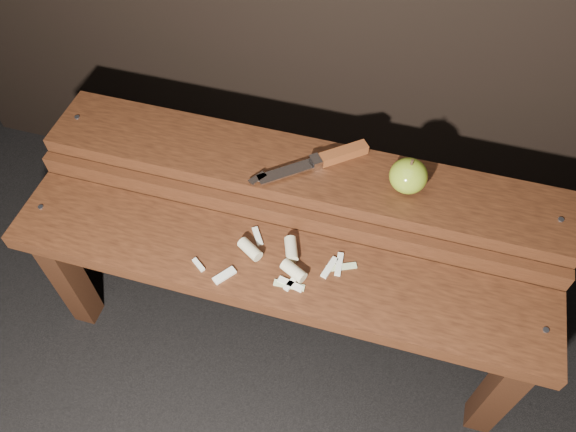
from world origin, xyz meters
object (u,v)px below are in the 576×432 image
(apple, at_px, (408,176))
(knife, at_px, (329,158))
(bench_rear_tier, at_px, (300,191))
(bench_front_tier, at_px, (273,284))

(apple, distance_m, knife, 0.18)
(bench_rear_tier, distance_m, knife, 0.12)
(bench_front_tier, bearing_deg, knife, 77.81)
(bench_front_tier, xyz_separation_m, apple, (0.23, 0.23, 0.18))
(bench_front_tier, distance_m, apple, 0.38)
(bench_front_tier, height_order, knife, knife)
(apple, relative_size, knife, 0.37)
(apple, height_order, knife, apple)
(bench_rear_tier, xyz_separation_m, knife, (0.06, 0.03, 0.10))
(bench_front_tier, relative_size, knife, 5.09)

